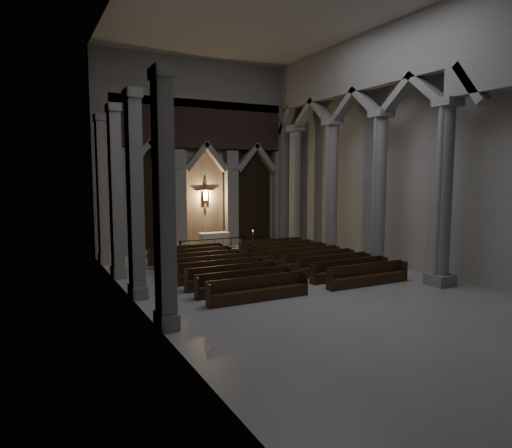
# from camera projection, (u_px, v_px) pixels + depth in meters

# --- Properties ---
(room) EXTENTS (24.00, 24.10, 12.00)m
(room) POSITION_uv_depth(u_px,v_px,m) (305.00, 107.00, 18.89)
(room) COLOR #9E9B95
(room) RESTS_ON ground
(sanctuary_wall) EXTENTS (14.00, 0.77, 12.00)m
(sanctuary_wall) POSITION_uv_depth(u_px,v_px,m) (206.00, 147.00, 29.19)
(sanctuary_wall) COLOR gray
(sanctuary_wall) RESTS_ON ground
(right_arcade) EXTENTS (1.00, 24.00, 12.00)m
(right_arcade) POSITION_uv_depth(u_px,v_px,m) (384.00, 114.00, 22.54)
(right_arcade) COLOR gray
(right_arcade) RESTS_ON ground
(left_pilasters) EXTENTS (0.60, 13.00, 8.03)m
(left_pilasters) POSITION_uv_depth(u_px,v_px,m) (125.00, 196.00, 19.31)
(left_pilasters) COLOR gray
(left_pilasters) RESTS_ON ground
(sanctuary_step) EXTENTS (8.50, 2.60, 0.15)m
(sanctuary_step) POSITION_uv_depth(u_px,v_px,m) (212.00, 250.00, 29.07)
(sanctuary_step) COLOR gray
(sanctuary_step) RESTS_ON ground
(altar) EXTENTS (1.93, 0.77, 0.98)m
(altar) POSITION_uv_depth(u_px,v_px,m) (214.00, 240.00, 29.33)
(altar) COLOR beige
(altar) RESTS_ON sanctuary_step
(altar_rail) EXTENTS (5.44, 0.09, 1.07)m
(altar_rail) POSITION_uv_depth(u_px,v_px,m) (223.00, 244.00, 27.39)
(altar_rail) COLOR black
(altar_rail) RESTS_ON ground
(candle_stand_left) EXTENTS (0.24, 0.24, 1.42)m
(candle_stand_left) POSITION_uv_depth(u_px,v_px,m) (174.00, 252.00, 26.27)
(candle_stand_left) COLOR olive
(candle_stand_left) RESTS_ON ground
(candle_stand_right) EXTENTS (0.21, 0.21, 1.26)m
(candle_stand_right) POSITION_uv_depth(u_px,v_px,m) (253.00, 244.00, 29.48)
(candle_stand_right) COLOR olive
(candle_stand_right) RESTS_ON ground
(pews) EXTENTS (9.61, 9.15, 0.94)m
(pews) POSITION_uv_depth(u_px,v_px,m) (266.00, 266.00, 22.61)
(pews) COLOR black
(pews) RESTS_ON ground
(worshipper) EXTENTS (0.44, 0.33, 1.12)m
(worshipper) POSITION_uv_depth(u_px,v_px,m) (250.00, 252.00, 25.26)
(worshipper) COLOR black
(worshipper) RESTS_ON ground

